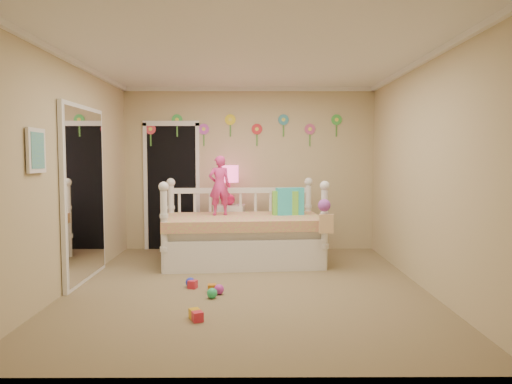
{
  "coord_description": "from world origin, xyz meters",
  "views": [
    {
      "loc": [
        0.07,
        -5.33,
        1.48
      ],
      "look_at": [
        0.1,
        0.6,
        1.05
      ],
      "focal_mm": 33.0,
      "sensor_mm": 36.0,
      "label": 1
    }
  ],
  "objects_px": {
    "nightstand": "(230,229)",
    "child": "(219,186)",
    "table_lamp": "(229,179)",
    "daybed": "(243,221)"
  },
  "relations": [
    {
      "from": "nightstand",
      "to": "child",
      "type": "bearing_deg",
      "value": -94.42
    },
    {
      "from": "child",
      "to": "table_lamp",
      "type": "height_order",
      "value": "child"
    },
    {
      "from": "nightstand",
      "to": "table_lamp",
      "type": "relative_size",
      "value": 1.22
    },
    {
      "from": "child",
      "to": "nightstand",
      "type": "bearing_deg",
      "value": -117.54
    },
    {
      "from": "daybed",
      "to": "table_lamp",
      "type": "relative_size",
      "value": 3.58
    },
    {
      "from": "nightstand",
      "to": "table_lamp",
      "type": "bearing_deg",
      "value": 81.89
    },
    {
      "from": "daybed",
      "to": "child",
      "type": "distance_m",
      "value": 0.6
    },
    {
      "from": "child",
      "to": "table_lamp",
      "type": "xyz_separation_m",
      "value": [
        0.11,
        0.61,
        0.07
      ]
    },
    {
      "from": "daybed",
      "to": "nightstand",
      "type": "xyz_separation_m",
      "value": [
        -0.22,
        0.72,
        -0.22
      ]
    },
    {
      "from": "nightstand",
      "to": "daybed",
      "type": "bearing_deg",
      "value": -66.77
    }
  ]
}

